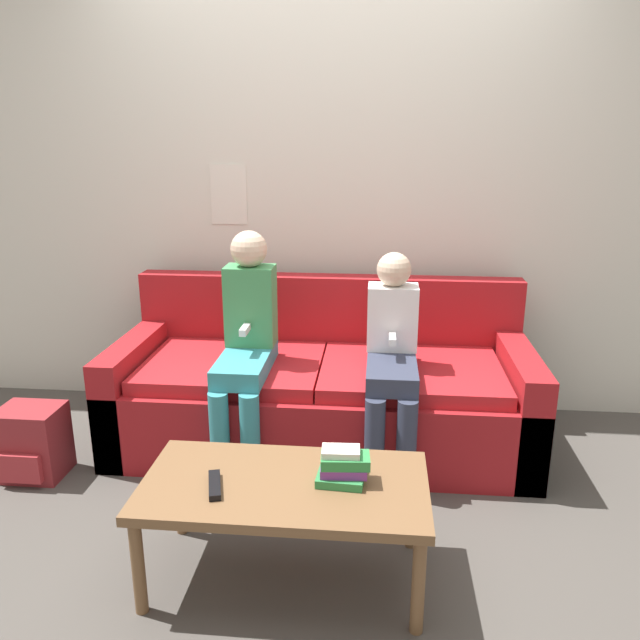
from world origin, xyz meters
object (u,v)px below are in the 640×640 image
at_px(coffee_table, 285,492).
at_px(tv_remote, 215,485).
at_px(person_left, 246,338).
at_px(backpack, 33,443).
at_px(couch, 323,391).
at_px(person_right, 392,353).

xyz_separation_m(coffee_table, tv_remote, (-0.23, -0.06, 0.05)).
height_order(person_left, backpack, person_left).
distance_m(person_left, backpack, 1.11).
relative_size(coffee_table, person_left, 0.90).
xyz_separation_m(couch, person_left, (-0.35, -0.20, 0.35)).
distance_m(person_right, backpack, 1.74).
bearing_deg(backpack, tv_remote, -31.65).
xyz_separation_m(couch, tv_remote, (-0.27, -1.15, 0.13)).
bearing_deg(coffee_table, person_left, 109.65).
bearing_deg(tv_remote, person_left, 79.43).
bearing_deg(coffee_table, backpack, 155.44).
relative_size(couch, person_left, 1.87).
height_order(person_right, tv_remote, person_right).
xyz_separation_m(couch, backpack, (-1.32, -0.50, -0.10)).
bearing_deg(person_left, couch, 29.16).
bearing_deg(person_right, backpack, -170.30).
bearing_deg(backpack, couch, 20.56).
bearing_deg(person_left, coffee_table, -70.35).
xyz_separation_m(person_left, backpack, (-0.97, -0.30, -0.45)).
height_order(couch, tv_remote, couch).
xyz_separation_m(tv_remote, backpack, (-1.06, 0.65, -0.23)).
distance_m(coffee_table, tv_remote, 0.25).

